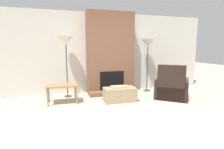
% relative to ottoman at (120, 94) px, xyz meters
% --- Properties ---
extents(ground_plane, '(24.00, 24.00, 0.00)m').
position_rel_ottoman_xyz_m(ground_plane, '(0.02, -1.41, -0.20)').
color(ground_plane, '#B2A893').
extents(wall_back, '(7.09, 0.06, 2.60)m').
position_rel_ottoman_xyz_m(wall_back, '(0.02, 1.27, 1.10)').
color(wall_back, beige).
rests_on(wall_back, ground_plane).
extents(fireplace, '(1.51, 0.68, 2.60)m').
position_rel_ottoman_xyz_m(fireplace, '(0.02, 1.02, 1.06)').
color(fireplace, brown).
rests_on(fireplace, ground_plane).
extents(ottoman, '(0.88, 0.45, 0.44)m').
position_rel_ottoman_xyz_m(ottoman, '(0.00, 0.00, 0.00)').
color(ottoman, '#998460').
rests_on(ottoman, ground_plane).
extents(armchair, '(1.34, 1.36, 1.01)m').
position_rel_ottoman_xyz_m(armchair, '(1.59, -0.10, 0.08)').
color(armchair, black).
rests_on(armchair, ground_plane).
extents(side_table, '(0.80, 0.49, 0.51)m').
position_rel_ottoman_xyz_m(side_table, '(-1.53, 0.28, 0.24)').
color(side_table, '#9E7042').
rests_on(side_table, ground_plane).
extents(floor_lamp_left, '(0.40, 0.40, 1.80)m').
position_rel_ottoman_xyz_m(floor_lamp_left, '(-1.37, 0.90, 1.41)').
color(floor_lamp_left, '#333333').
rests_on(floor_lamp_left, ground_plane).
extents(floor_lamp_right, '(0.40, 0.40, 1.75)m').
position_rel_ottoman_xyz_m(floor_lamp_right, '(1.29, 0.90, 1.36)').
color(floor_lamp_right, '#333333').
rests_on(floor_lamp_right, ground_plane).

